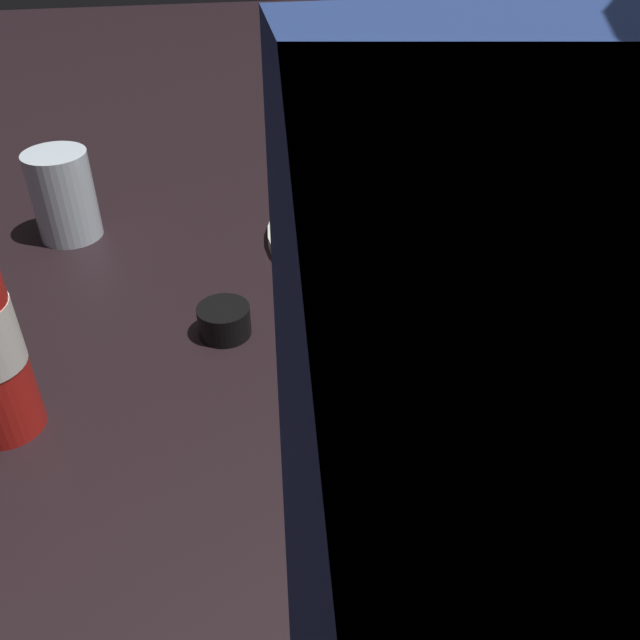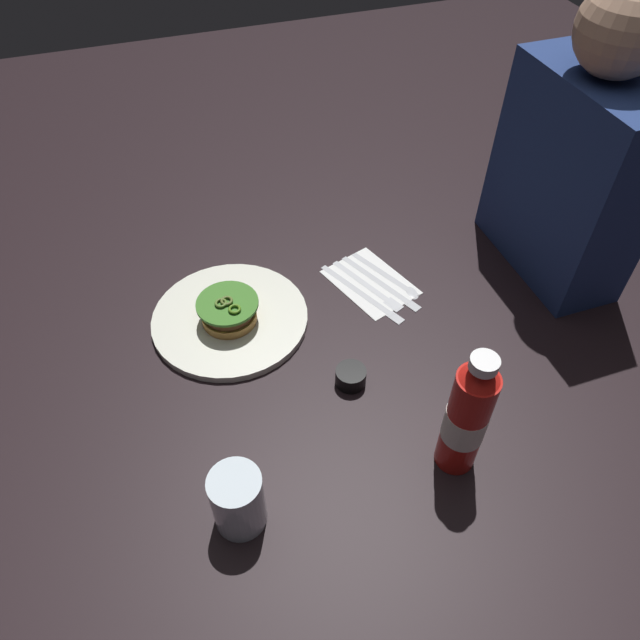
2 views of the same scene
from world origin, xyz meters
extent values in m
plane|color=black|center=(0.00, 0.00, 0.00)|extent=(3.00, 3.00, 0.00)
cylinder|color=silver|center=(-0.15, -0.08, 0.01)|extent=(0.29, 0.29, 0.01)
cylinder|color=#B37E3B|center=(-0.14, -0.08, 0.02)|extent=(0.10, 0.10, 0.02)
cylinder|color=#512D19|center=(-0.14, -0.08, 0.04)|extent=(0.09, 0.09, 0.02)
cylinder|color=red|center=(-0.14, -0.08, 0.05)|extent=(0.09, 0.09, 0.01)
cylinder|color=#3B7527|center=(-0.14, -0.08, 0.06)|extent=(0.11, 0.11, 0.01)
torus|color=#49761B|center=(-0.11, -0.07, 0.06)|extent=(0.02, 0.02, 0.01)
torus|color=#526429|center=(-0.14, -0.08, 0.06)|extent=(0.02, 0.02, 0.01)
torus|color=#4E6E28|center=(-0.14, -0.09, 0.06)|extent=(0.02, 0.02, 0.01)
cylinder|color=silver|center=(0.23, -0.15, 0.05)|extent=(0.07, 0.07, 0.11)
cylinder|color=black|center=(0.06, 0.08, 0.02)|extent=(0.05, 0.05, 0.03)
cube|color=white|center=(-0.16, 0.21, 0.00)|extent=(0.20, 0.17, 0.00)
cube|color=silver|center=(-0.15, 0.17, 0.00)|extent=(0.18, 0.09, 0.00)
cube|color=silver|center=(-0.08, 0.21, 0.00)|extent=(0.08, 0.05, 0.00)
cube|color=silver|center=(-0.16, 0.20, 0.00)|extent=(0.17, 0.08, 0.00)
cube|color=silver|center=(-0.09, 0.23, 0.00)|extent=(0.04, 0.03, 0.00)
cube|color=silver|center=(-0.16, 0.22, 0.00)|extent=(0.17, 0.08, 0.00)
cube|color=silver|center=(-0.10, 0.25, 0.00)|extent=(0.08, 0.05, 0.00)
cube|color=silver|center=(-0.17, 0.24, 0.00)|extent=(0.16, 0.08, 0.00)
ellipsoid|color=silver|center=(-0.11, 0.27, 0.00)|extent=(0.04, 0.03, 0.00)
camera|label=1|loc=(0.06, 0.63, 0.41)|focal=38.17mm
camera|label=2|loc=(0.62, -0.17, 0.82)|focal=33.23mm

